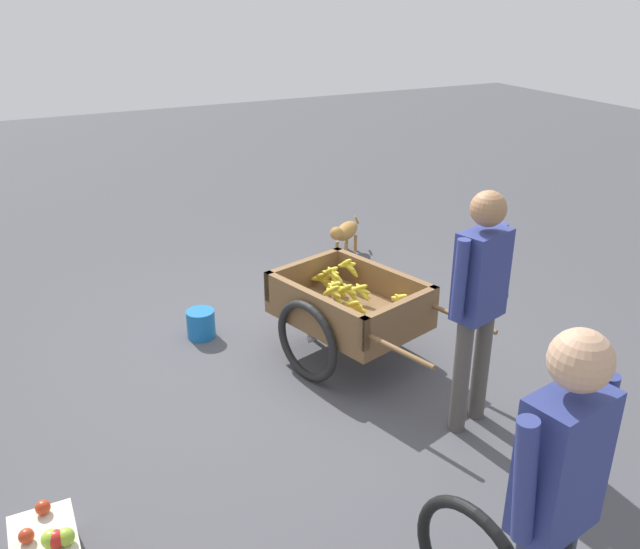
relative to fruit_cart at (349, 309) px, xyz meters
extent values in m
plane|color=#47474C|center=(0.10, 0.37, -0.44)|extent=(24.00, 24.00, 0.00)
cube|color=brown|center=(0.00, 0.00, -0.04)|extent=(1.28, 1.07, 0.10)
cube|color=brown|center=(0.50, 0.15, 0.13)|extent=(0.28, 0.79, 0.24)
cube|color=brown|center=(-0.50, -0.14, 0.13)|extent=(0.28, 0.79, 0.24)
cube|color=brown|center=(-0.10, 0.36, 0.13)|extent=(1.07, 0.36, 0.24)
cube|color=brown|center=(0.10, -0.35, 0.13)|extent=(1.07, 0.36, 0.24)
torus|color=black|center=(-0.12, 0.43, -0.12)|extent=(0.63, 0.24, 0.64)
torus|color=black|center=(0.12, -0.42, -0.12)|extent=(0.63, 0.24, 0.64)
cylinder|color=#9E9EA8|center=(0.00, 0.00, -0.12)|extent=(0.28, 0.86, 0.04)
cylinder|color=brown|center=(-0.89, 0.10, 0.11)|extent=(0.54, 0.19, 0.04)
cylinder|color=brown|center=(-0.70, -0.55, 0.11)|extent=(0.54, 0.19, 0.04)
cylinder|color=#9E9EA8|center=(0.45, 0.13, -0.26)|extent=(0.04, 0.04, 0.35)
ellipsoid|color=gold|center=(0.30, -0.04, 0.15)|extent=(0.18, 0.10, 0.14)
ellipsoid|color=gold|center=(0.31, -0.03, 0.16)|extent=(0.19, 0.06, 0.11)
ellipsoid|color=gold|center=(0.32, -0.02, 0.17)|extent=(0.18, 0.05, 0.05)
ellipsoid|color=gold|center=(0.32, -0.01, 0.18)|extent=(0.19, 0.09, 0.09)
ellipsoid|color=gold|center=(0.33, 0.00, 0.19)|extent=(0.17, 0.12, 0.14)
ellipsoid|color=gold|center=(-0.01, 0.13, 0.15)|extent=(0.18, 0.06, 0.12)
ellipsoid|color=gold|center=(0.01, 0.14, 0.16)|extent=(0.19, 0.08, 0.05)
ellipsoid|color=gold|center=(0.03, 0.15, 0.17)|extent=(0.17, 0.12, 0.15)
ellipsoid|color=gold|center=(0.08, 0.05, 0.15)|extent=(0.18, 0.11, 0.14)
ellipsoid|color=gold|center=(0.10, 0.06, 0.16)|extent=(0.19, 0.11, 0.05)
ellipsoid|color=gold|center=(0.12, 0.08, 0.17)|extent=(0.18, 0.09, 0.14)
ellipsoid|color=gold|center=(-0.21, -0.36, 0.08)|extent=(0.17, 0.14, 0.13)
ellipsoid|color=gold|center=(-0.19, -0.35, 0.09)|extent=(0.17, 0.15, 0.05)
ellipsoid|color=gold|center=(-0.17, -0.34, 0.10)|extent=(0.18, 0.09, 0.14)
ellipsoid|color=gold|center=(0.38, 0.02, 0.08)|extent=(0.17, 0.09, 0.15)
ellipsoid|color=gold|center=(0.39, 0.03, 0.09)|extent=(0.19, 0.10, 0.09)
ellipsoid|color=gold|center=(0.40, 0.04, 0.10)|extent=(0.19, 0.11, 0.05)
ellipsoid|color=gold|center=(0.41, 0.05, 0.11)|extent=(0.17, 0.15, 0.10)
ellipsoid|color=gold|center=(0.42, 0.06, 0.12)|extent=(0.17, 0.06, 0.15)
ellipsoid|color=gold|center=(-0.40, 0.00, 0.06)|extent=(0.17, 0.10, 0.15)
ellipsoid|color=gold|center=(-0.39, 0.01, 0.07)|extent=(0.18, 0.14, 0.10)
ellipsoid|color=gold|center=(-0.38, 0.02, 0.08)|extent=(0.18, 0.06, 0.05)
ellipsoid|color=gold|center=(-0.37, 0.03, 0.09)|extent=(0.19, 0.06, 0.10)
ellipsoid|color=gold|center=(-0.36, 0.04, 0.10)|extent=(0.18, 0.06, 0.15)
ellipsoid|color=gold|center=(0.23, 0.02, 0.19)|extent=(0.18, 0.07, 0.15)
ellipsoid|color=gold|center=(0.25, 0.04, 0.20)|extent=(0.19, 0.10, 0.05)
ellipsoid|color=gold|center=(0.28, 0.05, 0.21)|extent=(0.17, 0.05, 0.15)
ellipsoid|color=gold|center=(-0.07, 0.03, 0.18)|extent=(0.17, 0.12, 0.15)
ellipsoid|color=gold|center=(-0.05, 0.04, 0.19)|extent=(0.19, 0.10, 0.05)
ellipsoid|color=gold|center=(-0.03, 0.06, 0.20)|extent=(0.18, 0.09, 0.14)
ellipsoid|color=gold|center=(-0.16, 0.02, 0.08)|extent=(0.18, 0.12, 0.13)
ellipsoid|color=gold|center=(-0.15, 0.03, 0.09)|extent=(0.18, 0.13, 0.08)
ellipsoid|color=gold|center=(-0.13, 0.04, 0.10)|extent=(0.19, 0.11, 0.09)
ellipsoid|color=gold|center=(-0.12, 0.05, 0.11)|extent=(0.19, 0.08, 0.13)
ellipsoid|color=gold|center=(0.31, -0.18, 0.19)|extent=(0.18, 0.08, 0.14)
ellipsoid|color=gold|center=(0.32, -0.17, 0.20)|extent=(0.19, 0.07, 0.10)
ellipsoid|color=gold|center=(0.33, -0.16, 0.21)|extent=(0.18, 0.06, 0.05)
ellipsoid|color=gold|center=(0.34, -0.15, 0.22)|extent=(0.18, 0.13, 0.11)
ellipsoid|color=gold|center=(0.35, -0.15, 0.23)|extent=(0.17, 0.08, 0.15)
ellipsoid|color=gold|center=(0.01, -0.12, 0.11)|extent=(0.18, 0.08, 0.13)
ellipsoid|color=gold|center=(0.03, -0.11, 0.12)|extent=(0.18, 0.14, 0.05)
ellipsoid|color=gold|center=(0.05, -0.10, 0.13)|extent=(0.16, 0.15, 0.13)
cylinder|color=#4C4742|center=(-1.14, -0.21, -0.03)|extent=(0.11, 0.11, 0.81)
cylinder|color=#4C4742|center=(-1.08, -0.42, -0.03)|extent=(0.11, 0.11, 0.81)
cube|color=navy|center=(-1.11, -0.32, 0.66)|extent=(0.29, 0.38, 0.58)
sphere|color=#9E704C|center=(-1.11, -0.32, 1.09)|extent=(0.22, 0.22, 0.22)
cylinder|color=navy|center=(-1.17, -0.10, 0.69)|extent=(0.08, 0.09, 0.52)
cylinder|color=navy|center=(-1.04, -0.53, 0.69)|extent=(0.08, 0.15, 0.53)
ellipsoid|color=black|center=(-2.69, 0.58, 0.38)|extent=(0.20, 0.08, 0.06)
cube|color=navy|center=(-2.68, 0.58, 0.70)|extent=(0.26, 0.37, 0.60)
sphere|color=tan|center=(-2.68, 0.58, 1.14)|extent=(0.23, 0.23, 0.23)
cylinder|color=navy|center=(-2.65, 0.36, 0.73)|extent=(0.08, 0.08, 0.54)
cylinder|color=navy|center=(-2.72, 0.80, 0.73)|extent=(0.08, 0.13, 0.54)
ellipsoid|color=#AD7A38|center=(1.98, -1.05, -0.17)|extent=(0.41, 0.46, 0.18)
sphere|color=#AD7A38|center=(1.82, -0.83, -0.11)|extent=(0.14, 0.14, 0.14)
cylinder|color=#AD7A38|center=(2.15, -1.27, -0.13)|extent=(0.09, 0.10, 0.12)
cylinder|color=#AD7A38|center=(1.86, -0.97, -0.35)|extent=(0.04, 0.04, 0.18)
cylinder|color=#AD7A38|center=(1.94, -0.91, -0.35)|extent=(0.04, 0.04, 0.18)
cylinder|color=#AD7A38|center=(2.02, -1.18, -0.35)|extent=(0.04, 0.04, 0.18)
cylinder|color=#AD7A38|center=(2.11, -1.12, -0.35)|extent=(0.04, 0.04, 0.18)
cylinder|color=#1966B2|center=(0.86, 0.95, -0.32)|extent=(0.24, 0.24, 0.24)
sphere|color=#B23319|center=(-1.18, 2.45, -0.18)|extent=(0.08, 0.08, 0.08)
sphere|color=#99BF33|center=(-1.28, 2.28, -0.17)|extent=(0.09, 0.09, 0.09)
sphere|color=#B23319|center=(-1.01, 2.36, -0.18)|extent=(0.08, 0.08, 0.08)
sphere|color=red|center=(-1.27, 2.32, -0.17)|extent=(0.09, 0.09, 0.09)
sphere|color=#99BF33|center=(-1.26, 2.34, -0.17)|extent=(0.10, 0.10, 0.10)
camera|label=1|loc=(-4.06, 2.25, 2.33)|focal=37.51mm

